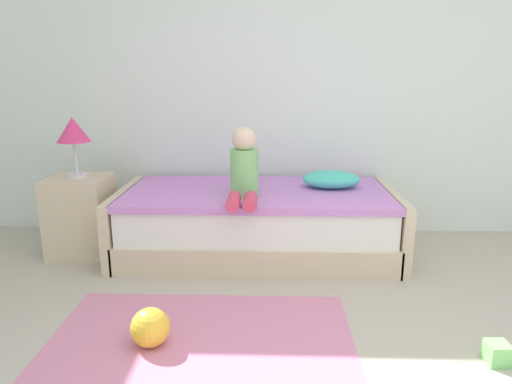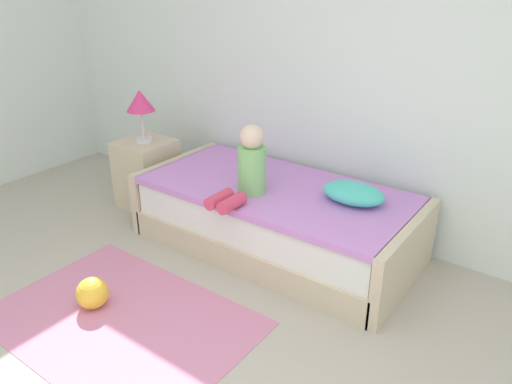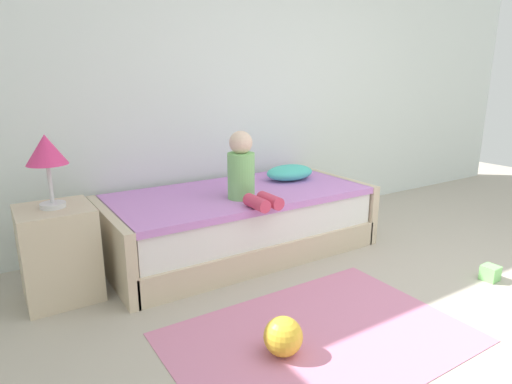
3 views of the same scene
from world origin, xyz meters
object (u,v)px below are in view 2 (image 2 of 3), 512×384
Objects in this scene: bed at (275,217)px; toy_ball at (92,293)px; pillow at (353,193)px; child_figure at (248,168)px; nightstand at (147,173)px; table_lamp at (140,103)px.

bed reaches higher than toy_ball.
pillow is (0.57, 0.10, 0.32)m from bed.
child_figure is at bearing -153.44° from pillow.
table_lamp is (0.00, -0.00, 0.64)m from nightstand.
nightstand is 1.33× the size of table_lamp.
bed is 4.80× the size of pillow.
toy_ball is (0.84, -1.26, -0.20)m from nightstand.
child_figure is 1.16× the size of pillow.
child_figure is at bearing -8.11° from table_lamp.
table_lamp reaches higher than child_figure.
table_lamp is at bearing 171.89° from child_figure.
nightstand is at bearing -175.59° from pillow.
child_figure is at bearing 68.59° from toy_ball.
nightstand is 1.34m from child_figure.
child_figure is (1.26, -0.18, -0.23)m from table_lamp.
bed is 4.69× the size of table_lamp.
pillow is 2.17× the size of toy_ball.
bed is at bearing -170.07° from pillow.
nightstand is at bearing 123.77° from toy_ball.
table_lamp is (-1.35, -0.05, 0.69)m from bed.
table_lamp is 0.88× the size of child_figure.
pillow is (1.92, 0.15, 0.26)m from nightstand.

